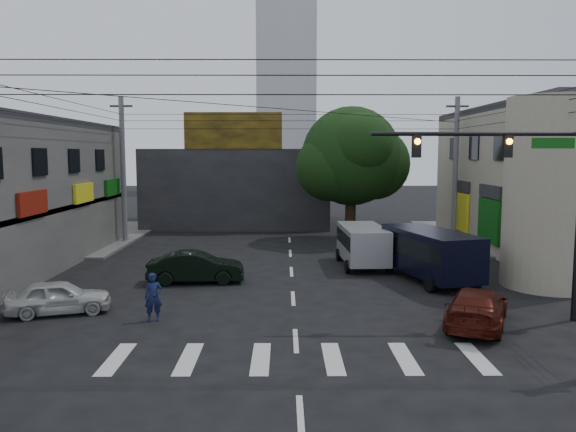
{
  "coord_description": "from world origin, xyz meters",
  "views": [
    {
      "loc": [
        -0.35,
        -19.5,
        5.66
      ],
      "look_at": [
        -0.19,
        4.0,
        3.04
      ],
      "focal_mm": 35.0,
      "sensor_mm": 36.0,
      "label": 1
    }
  ],
  "objects_px": {
    "dark_sedan": "(196,267)",
    "navy_van": "(430,256)",
    "utility_pole_far_left": "(123,170)",
    "utility_pole_far_right": "(455,170)",
    "maroon_sedan": "(477,307)",
    "silver_minivan": "(363,247)",
    "white_compact": "(59,297)",
    "traffic_officer": "(154,297)",
    "street_tree": "(351,156)",
    "traffic_gantry": "(531,179)"
  },
  "relations": [
    {
      "from": "dark_sedan",
      "to": "navy_van",
      "type": "xyz_separation_m",
      "value": [
        10.39,
        0.3,
        0.44
      ]
    },
    {
      "from": "utility_pole_far_left",
      "to": "utility_pole_far_right",
      "type": "xyz_separation_m",
      "value": [
        21.0,
        0.0,
        0.0
      ]
    },
    {
      "from": "dark_sedan",
      "to": "navy_van",
      "type": "relative_size",
      "value": 0.72
    },
    {
      "from": "maroon_sedan",
      "to": "silver_minivan",
      "type": "distance_m",
      "value": 10.13
    },
    {
      "from": "white_compact",
      "to": "silver_minivan",
      "type": "height_order",
      "value": "silver_minivan"
    },
    {
      "from": "navy_van",
      "to": "traffic_officer",
      "type": "distance_m",
      "value": 12.48
    },
    {
      "from": "street_tree",
      "to": "maroon_sedan",
      "type": "height_order",
      "value": "street_tree"
    },
    {
      "from": "traffic_gantry",
      "to": "maroon_sedan",
      "type": "bearing_deg",
      "value": -163.59
    },
    {
      "from": "white_compact",
      "to": "dark_sedan",
      "type": "bearing_deg",
      "value": -57.56
    },
    {
      "from": "dark_sedan",
      "to": "white_compact",
      "type": "distance_m",
      "value": 6.33
    },
    {
      "from": "utility_pole_far_right",
      "to": "maroon_sedan",
      "type": "bearing_deg",
      "value": -104.38
    },
    {
      "from": "traffic_gantry",
      "to": "utility_pole_far_right",
      "type": "bearing_deg",
      "value": 81.06
    },
    {
      "from": "white_compact",
      "to": "silver_minivan",
      "type": "relative_size",
      "value": 0.8
    },
    {
      "from": "traffic_gantry",
      "to": "dark_sedan",
      "type": "distance_m",
      "value": 13.99
    },
    {
      "from": "dark_sedan",
      "to": "navy_van",
      "type": "distance_m",
      "value": 10.4
    },
    {
      "from": "silver_minivan",
      "to": "traffic_gantry",
      "type": "bearing_deg",
      "value": -157.84
    },
    {
      "from": "traffic_officer",
      "to": "street_tree",
      "type": "bearing_deg",
      "value": 49.05
    },
    {
      "from": "maroon_sedan",
      "to": "traffic_gantry",
      "type": "bearing_deg",
      "value": -139.62
    },
    {
      "from": "traffic_gantry",
      "to": "dark_sedan",
      "type": "bearing_deg",
      "value": 154.39
    },
    {
      "from": "utility_pole_far_left",
      "to": "dark_sedan",
      "type": "relative_size",
      "value": 2.14
    },
    {
      "from": "white_compact",
      "to": "navy_van",
      "type": "bearing_deg",
      "value": -87.6
    },
    {
      "from": "traffic_gantry",
      "to": "white_compact",
      "type": "height_order",
      "value": "traffic_gantry"
    },
    {
      "from": "utility_pole_far_right",
      "to": "utility_pole_far_left",
      "type": "bearing_deg",
      "value": 180.0
    },
    {
      "from": "utility_pole_far_left",
      "to": "traffic_officer",
      "type": "bearing_deg",
      "value": -71.32
    },
    {
      "from": "utility_pole_far_right",
      "to": "traffic_officer",
      "type": "xyz_separation_m",
      "value": [
        -15.27,
        -16.93,
        -3.77
      ]
    },
    {
      "from": "silver_minivan",
      "to": "utility_pole_far_right",
      "type": "bearing_deg",
      "value": -44.18
    },
    {
      "from": "dark_sedan",
      "to": "traffic_gantry",
      "type": "bearing_deg",
      "value": -120.73
    },
    {
      "from": "white_compact",
      "to": "street_tree",
      "type": "bearing_deg",
      "value": -52.95
    },
    {
      "from": "white_compact",
      "to": "navy_van",
      "type": "relative_size",
      "value": 0.63
    },
    {
      "from": "traffic_gantry",
      "to": "maroon_sedan",
      "type": "xyz_separation_m",
      "value": [
        -1.82,
        -0.54,
        -4.2
      ]
    },
    {
      "from": "traffic_gantry",
      "to": "traffic_officer",
      "type": "xyz_separation_m",
      "value": [
        -12.6,
        0.07,
        -4.0
      ]
    },
    {
      "from": "white_compact",
      "to": "traffic_officer",
      "type": "distance_m",
      "value": 3.68
    },
    {
      "from": "utility_pole_far_left",
      "to": "white_compact",
      "type": "distance_m",
      "value": 16.67
    },
    {
      "from": "utility_pole_far_right",
      "to": "maroon_sedan",
      "type": "relative_size",
      "value": 1.96
    },
    {
      "from": "white_compact",
      "to": "traffic_officer",
      "type": "xyz_separation_m",
      "value": [
        3.57,
        -0.89,
        0.22
      ]
    },
    {
      "from": "traffic_gantry",
      "to": "navy_van",
      "type": "bearing_deg",
      "value": 105.29
    },
    {
      "from": "street_tree",
      "to": "dark_sedan",
      "type": "distance_m",
      "value": 15.49
    },
    {
      "from": "maroon_sedan",
      "to": "silver_minivan",
      "type": "xyz_separation_m",
      "value": [
        -2.41,
        9.83,
        0.38
      ]
    },
    {
      "from": "navy_van",
      "to": "white_compact",
      "type": "bearing_deg",
      "value": 94.5
    },
    {
      "from": "dark_sedan",
      "to": "silver_minivan",
      "type": "distance_m",
      "value": 8.58
    },
    {
      "from": "traffic_gantry",
      "to": "utility_pole_far_left",
      "type": "relative_size",
      "value": 0.78
    },
    {
      "from": "street_tree",
      "to": "traffic_officer",
      "type": "bearing_deg",
      "value": -116.08
    },
    {
      "from": "dark_sedan",
      "to": "maroon_sedan",
      "type": "bearing_deg",
      "value": -126.8
    },
    {
      "from": "utility_pole_far_left",
      "to": "navy_van",
      "type": "relative_size",
      "value": 1.53
    },
    {
      "from": "street_tree",
      "to": "traffic_gantry",
      "type": "bearing_deg",
      "value": -78.01
    },
    {
      "from": "silver_minivan",
      "to": "white_compact",
      "type": "bearing_deg",
      "value": 122.6
    },
    {
      "from": "traffic_gantry",
      "to": "navy_van",
      "type": "height_order",
      "value": "traffic_gantry"
    },
    {
      "from": "utility_pole_far_left",
      "to": "white_compact",
      "type": "relative_size",
      "value": 2.42
    },
    {
      "from": "silver_minivan",
      "to": "maroon_sedan",
      "type": "bearing_deg",
      "value": -168.55
    },
    {
      "from": "utility_pole_far_left",
      "to": "maroon_sedan",
      "type": "distance_m",
      "value": 24.41
    }
  ]
}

